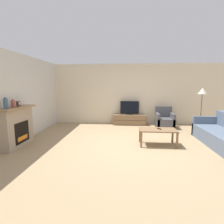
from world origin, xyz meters
TOP-DOWN VIEW (x-y plane):
  - ground_plane at (0.00, 0.00)m, footprint 24.00×24.00m
  - wall_back at (0.00, 3.02)m, footprint 12.00×0.06m
  - wall_left at (-3.41, 0.00)m, footprint 0.06×12.00m
  - fireplace at (-3.23, -0.37)m, footprint 0.42×1.31m
  - mantel_vase_left at (-3.21, -0.76)m, footprint 0.10×0.10m
  - mantel_vase_centre_left at (-3.21, -0.46)m, footprint 0.10×0.10m
  - mantel_clock at (-3.21, -0.23)m, footprint 0.08×0.11m
  - tv_stand at (0.03, 2.74)m, footprint 1.44×0.42m
  - tv at (0.03, 2.74)m, footprint 0.82×0.18m
  - armchair at (1.47, 2.34)m, footprint 0.70×0.76m
  - coffee_table at (0.79, 0.04)m, footprint 1.06×0.56m
  - remote at (0.84, 0.07)m, footprint 0.11×0.15m
  - floor_lamp at (2.63, 1.64)m, footprint 0.32×0.32m

SIDE VIEW (x-z plane):
  - ground_plane at x=0.00m, z-range 0.00..0.00m
  - tv_stand at x=0.03m, z-range 0.00..0.46m
  - armchair at x=1.47m, z-range -0.15..0.71m
  - coffee_table at x=0.79m, z-range 0.17..0.65m
  - remote at x=0.84m, z-range 0.47..0.49m
  - fireplace at x=-3.23m, z-range 0.01..1.15m
  - tv at x=0.03m, z-range 0.44..1.04m
  - mantel_clock at x=-3.21m, z-range 1.14..1.29m
  - mantel_vase_centre_left at x=-3.21m, z-range 1.13..1.36m
  - mantel_vase_left at x=-3.21m, z-range 1.13..1.42m
  - wall_back at x=0.00m, z-range 0.00..2.70m
  - wall_left at x=-3.41m, z-range 0.00..2.70m
  - floor_lamp at x=2.63m, z-range 0.60..2.24m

